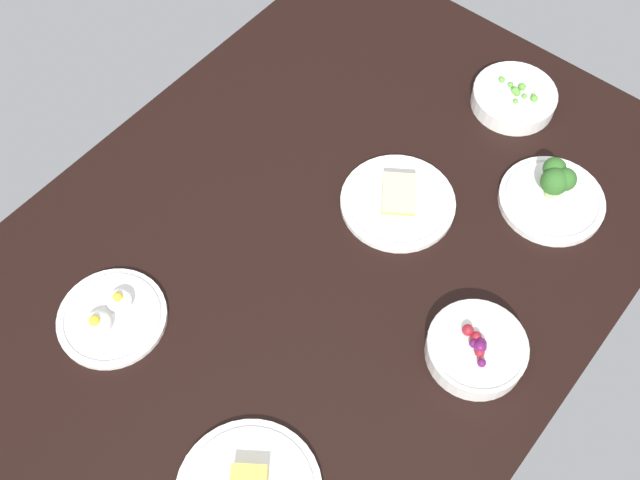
% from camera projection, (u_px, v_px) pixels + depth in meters
% --- Properties ---
extents(dining_table, '(1.38, 0.98, 0.04)m').
position_uv_depth(dining_table, '(320.00, 251.00, 1.39)').
color(dining_table, black).
rests_on(dining_table, ground).
extents(bowl_peas, '(0.17, 0.17, 0.05)m').
position_uv_depth(bowl_peas, '(514.00, 97.00, 1.53)').
color(bowl_peas, white).
rests_on(bowl_peas, dining_table).
extents(plate_sandwich, '(0.22, 0.22, 0.04)m').
position_uv_depth(plate_sandwich, '(398.00, 201.00, 1.41)').
color(plate_sandwich, white).
rests_on(plate_sandwich, dining_table).
extents(bowl_berries, '(0.17, 0.17, 0.06)m').
position_uv_depth(bowl_berries, '(476.00, 350.00, 1.24)').
color(bowl_berries, white).
rests_on(bowl_berries, dining_table).
extents(plate_eggs, '(0.19, 0.19, 0.05)m').
position_uv_depth(plate_eggs, '(111.00, 317.00, 1.29)').
color(plate_eggs, white).
rests_on(plate_eggs, dining_table).
extents(plate_broccoli, '(0.20, 0.20, 0.08)m').
position_uv_depth(plate_broccoli, '(553.00, 193.00, 1.40)').
color(plate_broccoli, white).
rests_on(plate_broccoli, dining_table).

